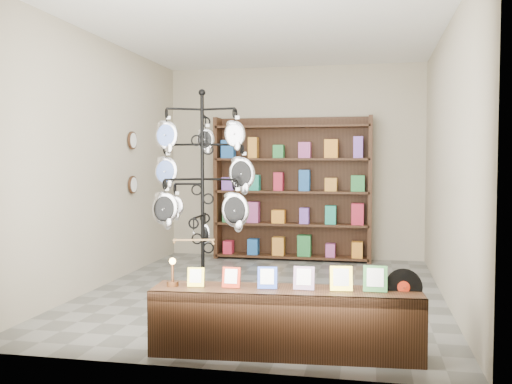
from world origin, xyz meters
TOP-DOWN VIEW (x-y plane):
  - ground at (0.00, 0.00)m, footprint 5.00×5.00m
  - room_envelope at (0.00, 0.00)m, footprint 5.00×5.00m
  - display_tree at (-0.58, -0.55)m, footprint 1.17×1.11m
  - front_shelf at (0.55, -2.06)m, footprint 2.12×0.58m
  - back_shelving at (0.00, 2.30)m, footprint 2.42×0.36m
  - wall_clocks at (-1.97, 0.80)m, footprint 0.03×0.24m

SIDE VIEW (x-z plane):
  - ground at x=0.00m, z-range 0.00..0.00m
  - front_shelf at x=0.55m, z-range -0.11..0.63m
  - back_shelving at x=0.00m, z-range -0.07..2.13m
  - display_tree at x=-0.58m, z-range 0.18..2.46m
  - wall_clocks at x=-1.97m, z-range 1.08..1.92m
  - room_envelope at x=0.00m, z-range -0.65..4.35m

